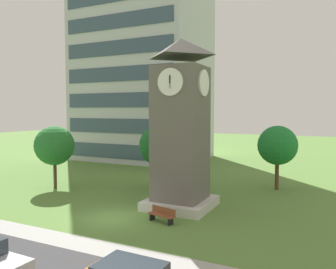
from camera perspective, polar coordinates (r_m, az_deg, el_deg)
The scene contains 8 objects.
ground_plane at distance 21.80m, azimuth -9.52°, elevation -13.78°, with size 160.00×160.00×0.00m, color #567F38.
kerb_strip at distance 18.87m, azimuth -16.89°, elevation -16.76°, with size 120.00×1.60×0.01m, color #9E9E99.
office_building at distance 48.32m, azimuth -4.23°, elevation 13.22°, with size 16.63×12.80×28.80m.
clock_tower at distance 22.90m, azimuth 2.16°, elevation 0.31°, with size 4.29×4.29×11.47m.
park_bench at distance 20.65m, azimuth -1.03°, elevation -13.40°, with size 1.86×0.91×0.88m.
tree_streetside at distance 30.45m, azimuth -18.66°, elevation -1.80°, with size 3.37×3.37×5.37m.
tree_by_building at distance 29.85m, azimuth 18.04°, elevation -1.78°, with size 3.31×3.31×5.41m.
tree_near_tower at distance 28.72m, azimuth -1.49°, elevation -1.88°, with size 3.44×3.44×5.44m.
Camera 1 is at (12.09, -16.89, 6.63)m, focal length 36.03 mm.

